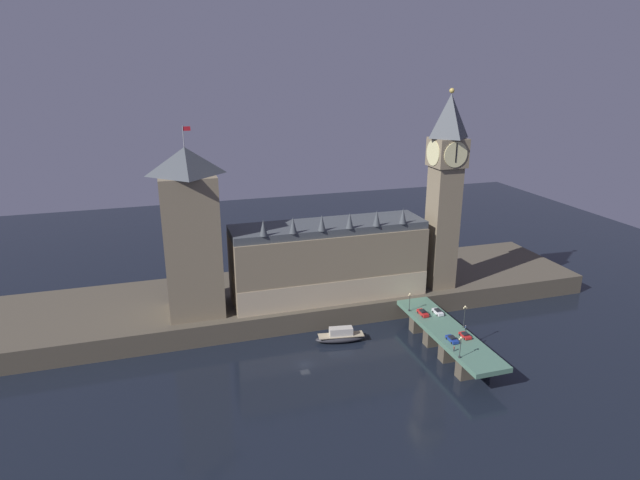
{
  "coord_description": "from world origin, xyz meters",
  "views": [
    {
      "loc": [
        -34.46,
        -126.63,
        78.98
      ],
      "look_at": [
        10.54,
        20.0,
        29.32
      ],
      "focal_mm": 30.0,
      "sensor_mm": 36.0,
      "label": 1
    }
  ],
  "objects_px": {
    "victoria_tower": "(191,232)",
    "boat_upstream": "(341,337)",
    "pedestrian_near_rail": "(454,348)",
    "street_lamp_far": "(410,300)",
    "car_southbound_trail": "(438,312)",
    "clock_tower": "(445,187)",
    "car_southbound_lead": "(465,335)",
    "street_lamp_mid": "(465,314)",
    "car_northbound_lead": "(423,313)",
    "car_northbound_trail": "(452,339)",
    "street_lamp_near": "(461,345)",
    "pedestrian_mid_walk": "(466,328)"
  },
  "relations": [
    {
      "from": "pedestrian_near_rail",
      "to": "car_southbound_trail",
      "type": "bearing_deg",
      "value": 71.88
    },
    {
      "from": "clock_tower",
      "to": "boat_upstream",
      "type": "xyz_separation_m",
      "value": [
        -41.36,
        -16.48,
        -40.01
      ]
    },
    {
      "from": "car_southbound_lead",
      "to": "street_lamp_near",
      "type": "height_order",
      "value": "street_lamp_near"
    },
    {
      "from": "victoria_tower",
      "to": "car_northbound_trail",
      "type": "bearing_deg",
      "value": -31.79
    },
    {
      "from": "car_southbound_trail",
      "to": "clock_tower",
      "type": "bearing_deg",
      "value": 61.04
    },
    {
      "from": "street_lamp_mid",
      "to": "boat_upstream",
      "type": "xyz_separation_m",
      "value": [
        -32.75,
        14.31,
        -9.45
      ]
    },
    {
      "from": "car_northbound_trail",
      "to": "car_southbound_lead",
      "type": "bearing_deg",
      "value": 11.18
    },
    {
      "from": "victoria_tower",
      "to": "car_southbound_lead",
      "type": "relative_size",
      "value": 14.65
    },
    {
      "from": "clock_tower",
      "to": "pedestrian_mid_walk",
      "type": "distance_m",
      "value": 47.9
    },
    {
      "from": "car_northbound_lead",
      "to": "pedestrian_mid_walk",
      "type": "xyz_separation_m",
      "value": [
        7.05,
        -12.67,
        0.12
      ]
    },
    {
      "from": "car_northbound_trail",
      "to": "clock_tower",
      "type": "bearing_deg",
      "value": 66.56
    },
    {
      "from": "car_northbound_trail",
      "to": "street_lamp_mid",
      "type": "bearing_deg",
      "value": 39.95
    },
    {
      "from": "victoria_tower",
      "to": "car_northbound_lead",
      "type": "relative_size",
      "value": 12.13
    },
    {
      "from": "car_southbound_trail",
      "to": "pedestrian_mid_walk",
      "type": "xyz_separation_m",
      "value": [
        2.35,
        -11.92,
        0.12
      ]
    },
    {
      "from": "car_southbound_lead",
      "to": "street_lamp_far",
      "type": "bearing_deg",
      "value": 110.4
    },
    {
      "from": "car_southbound_trail",
      "to": "boat_upstream",
      "type": "distance_m",
      "value": 30.83
    },
    {
      "from": "car_northbound_lead",
      "to": "car_southbound_lead",
      "type": "bearing_deg",
      "value": -73.94
    },
    {
      "from": "pedestrian_near_rail",
      "to": "pedestrian_mid_walk",
      "type": "bearing_deg",
      "value": 45.66
    },
    {
      "from": "car_southbound_lead",
      "to": "car_southbound_trail",
      "type": "bearing_deg",
      "value": 90.0
    },
    {
      "from": "victoria_tower",
      "to": "pedestrian_mid_walk",
      "type": "height_order",
      "value": "victoria_tower"
    },
    {
      "from": "car_northbound_trail",
      "to": "street_lamp_mid",
      "type": "relative_size",
      "value": 0.63
    },
    {
      "from": "pedestrian_mid_walk",
      "to": "clock_tower",
      "type": "bearing_deg",
      "value": 74.48
    },
    {
      "from": "boat_upstream",
      "to": "street_lamp_mid",
      "type": "bearing_deg",
      "value": -23.61
    },
    {
      "from": "car_southbound_lead",
      "to": "pedestrian_near_rail",
      "type": "relative_size",
      "value": 2.41
    },
    {
      "from": "victoria_tower",
      "to": "street_lamp_near",
      "type": "height_order",
      "value": "victoria_tower"
    },
    {
      "from": "car_southbound_trail",
      "to": "street_lamp_far",
      "type": "xyz_separation_m",
      "value": [
        -7.45,
        4.45,
        3.05
      ]
    },
    {
      "from": "victoria_tower",
      "to": "car_southbound_lead",
      "type": "xyz_separation_m",
      "value": [
        70.57,
        -39.9,
        -24.84
      ]
    },
    {
      "from": "street_lamp_mid",
      "to": "car_northbound_lead",
      "type": "bearing_deg",
      "value": 124.08
    },
    {
      "from": "pedestrian_near_rail",
      "to": "clock_tower",
      "type": "bearing_deg",
      "value": 66.37
    },
    {
      "from": "car_northbound_lead",
      "to": "pedestrian_near_rail",
      "type": "bearing_deg",
      "value": -96.02
    },
    {
      "from": "pedestrian_mid_walk",
      "to": "street_lamp_far",
      "type": "bearing_deg",
      "value": 120.9
    },
    {
      "from": "pedestrian_mid_walk",
      "to": "street_lamp_near",
      "type": "xyz_separation_m",
      "value": [
        -9.8,
        -13.07,
        3.04
      ]
    },
    {
      "from": "victoria_tower",
      "to": "pedestrian_mid_walk",
      "type": "distance_m",
      "value": 85.07
    },
    {
      "from": "clock_tower",
      "to": "street_lamp_far",
      "type": "distance_m",
      "value": 39.77
    },
    {
      "from": "pedestrian_near_rail",
      "to": "street_lamp_near",
      "type": "bearing_deg",
      "value": -96.62
    },
    {
      "from": "clock_tower",
      "to": "pedestrian_mid_walk",
      "type": "xyz_separation_m",
      "value": [
        -9.01,
        -32.45,
        -34.06
      ]
    },
    {
      "from": "victoria_tower",
      "to": "street_lamp_far",
      "type": "distance_m",
      "value": 69.64
    },
    {
      "from": "clock_tower",
      "to": "car_southbound_lead",
      "type": "height_order",
      "value": "clock_tower"
    },
    {
      "from": "victoria_tower",
      "to": "car_southbound_trail",
      "type": "height_order",
      "value": "victoria_tower"
    },
    {
      "from": "car_southbound_lead",
      "to": "car_northbound_lead",
      "type": "bearing_deg",
      "value": 106.06
    },
    {
      "from": "clock_tower",
      "to": "car_northbound_trail",
      "type": "xyz_separation_m",
      "value": [
        -16.06,
        -37.04,
        -34.24
      ]
    },
    {
      "from": "car_southbound_lead",
      "to": "pedestrian_mid_walk",
      "type": "relative_size",
      "value": 2.43
    },
    {
      "from": "victoria_tower",
      "to": "street_lamp_far",
      "type": "height_order",
      "value": "victoria_tower"
    },
    {
      "from": "pedestrian_near_rail",
      "to": "street_lamp_near",
      "type": "height_order",
      "value": "street_lamp_near"
    },
    {
      "from": "street_lamp_far",
      "to": "boat_upstream",
      "type": "distance_m",
      "value": 24.24
    },
    {
      "from": "victoria_tower",
      "to": "boat_upstream",
      "type": "bearing_deg",
      "value": -26.56
    },
    {
      "from": "street_lamp_near",
      "to": "car_southbound_lead",
      "type": "bearing_deg",
      "value": 51.63
    },
    {
      "from": "car_northbound_lead",
      "to": "street_lamp_far",
      "type": "height_order",
      "value": "street_lamp_far"
    },
    {
      "from": "pedestrian_near_rail",
      "to": "street_lamp_far",
      "type": "relative_size",
      "value": 0.27
    },
    {
      "from": "car_northbound_trail",
      "to": "street_lamp_far",
      "type": "xyz_separation_m",
      "value": [
        -2.75,
        20.96,
        3.11
      ]
    }
  ]
}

